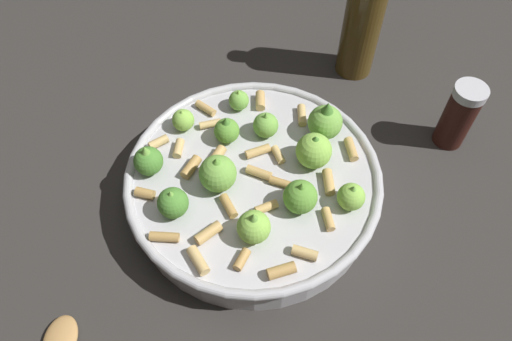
# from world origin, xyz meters

# --- Properties ---
(ground_plane) EXTENTS (2.40, 2.40, 0.00)m
(ground_plane) POSITION_xyz_m (0.00, 0.00, 0.00)
(ground_plane) COLOR #2D2B28
(cooking_pan) EXTENTS (0.31, 0.31, 0.10)m
(cooking_pan) POSITION_xyz_m (-0.00, 0.00, 0.03)
(cooking_pan) COLOR #B7B7BC
(cooking_pan) RESTS_ON ground
(pepper_shaker) EXTENTS (0.04, 0.04, 0.10)m
(pepper_shaker) POSITION_xyz_m (-0.09, 0.27, 0.05)
(pepper_shaker) COLOR #33140F
(pepper_shaker) RESTS_ON ground
(olive_oil_bottle) EXTENTS (0.06, 0.06, 0.22)m
(olive_oil_bottle) POSITION_xyz_m (-0.24, 0.16, 0.09)
(olive_oil_bottle) COLOR #4C3814
(olive_oil_bottle) RESTS_ON ground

